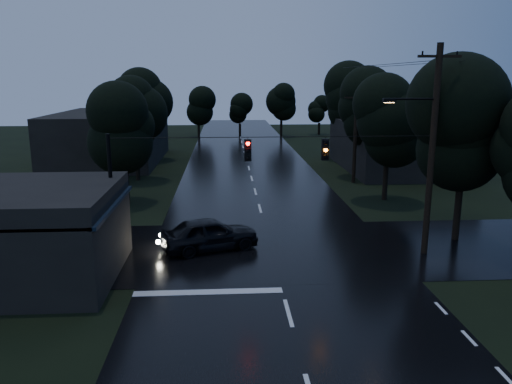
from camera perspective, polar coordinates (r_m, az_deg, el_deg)
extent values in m
cube|color=black|center=(42.66, -0.49, 1.52)|extent=(12.00, 120.00, 0.02)
cube|color=black|center=(25.32, 1.72, -6.58)|extent=(60.00, 9.00, 0.02)
cube|color=black|center=(22.78, -23.39, -1.50)|extent=(6.00, 7.00, 0.12)
cube|color=black|center=(21.94, -16.00, -1.44)|extent=(0.30, 7.00, 0.15)
cylinder|color=black|center=(19.71, -18.10, -8.42)|extent=(0.10, 0.10, 3.00)
cylinder|color=black|center=(25.25, -14.78, -3.50)|extent=(0.10, 0.10, 3.00)
cube|color=#FFBD66|center=(20.73, -16.88, -4.35)|extent=(0.06, 1.60, 0.50)
cube|color=#FFBD66|center=(23.26, -15.39, -2.38)|extent=(0.06, 1.20, 0.50)
cube|color=black|center=(48.96, 15.90, 5.12)|extent=(10.00, 14.00, 4.40)
cube|color=black|center=(53.41, -16.36, 6.03)|extent=(10.00, 16.00, 5.00)
cylinder|color=black|center=(25.00, 19.46, 4.25)|extent=(0.30, 0.30, 10.00)
cube|color=black|center=(24.77, 20.25, 14.35)|extent=(2.00, 0.12, 0.12)
cylinder|color=black|center=(24.36, 17.49, 10.10)|extent=(2.20, 0.10, 0.10)
cube|color=black|center=(23.99, 14.99, 10.10)|extent=(0.60, 0.25, 0.18)
cube|color=#FFB266|center=(24.00, 14.97, 9.86)|extent=(0.45, 0.18, 0.03)
cylinder|color=black|center=(41.40, 11.27, 6.18)|extent=(0.30, 0.30, 7.50)
cube|color=black|center=(41.16, 11.46, 10.53)|extent=(2.00, 0.12, 0.12)
cylinder|color=black|center=(23.99, -16.14, -0.73)|extent=(0.18, 0.18, 6.00)
cylinder|color=black|center=(23.02, 2.05, 6.30)|extent=(15.00, 0.03, 0.03)
cube|color=black|center=(23.01, -0.95, 4.80)|extent=(0.32, 0.25, 1.00)
sphere|color=#FF0C07|center=(22.86, -0.93, 4.75)|extent=(0.18, 0.18, 0.18)
cube|color=black|center=(23.45, 7.90, 4.83)|extent=(0.32, 0.25, 1.00)
sphere|color=orange|center=(23.31, 7.98, 4.78)|extent=(0.18, 0.18, 0.18)
cylinder|color=black|center=(28.51, 22.01, -2.36)|extent=(0.36, 0.36, 2.80)
sphere|color=black|center=(27.86, 22.60, 4.41)|extent=(4.48, 4.48, 4.48)
sphere|color=black|center=(27.73, 22.82, 6.86)|extent=(4.48, 4.48, 4.48)
sphere|color=black|center=(27.65, 23.03, 9.32)|extent=(4.48, 4.48, 4.48)
cylinder|color=black|center=(35.18, -14.57, 0.66)|extent=(0.36, 0.36, 2.45)
sphere|color=black|center=(34.69, -14.85, 5.47)|extent=(3.92, 3.92, 3.92)
sphere|color=black|center=(34.58, -14.95, 7.19)|extent=(3.92, 3.92, 3.92)
sphere|color=black|center=(34.49, -15.05, 8.93)|extent=(3.92, 3.92, 3.92)
cylinder|color=black|center=(43.00, -13.40, 3.04)|extent=(0.36, 0.36, 2.62)
sphere|color=black|center=(42.58, -13.62, 7.26)|extent=(4.20, 4.20, 4.20)
sphere|color=black|center=(42.49, -13.70, 8.77)|extent=(4.20, 4.20, 4.20)
sphere|color=black|center=(42.43, -13.78, 10.28)|extent=(4.20, 4.20, 4.20)
cylinder|color=black|center=(52.84, -12.25, 4.99)|extent=(0.36, 0.36, 2.80)
sphere|color=black|center=(52.49, -12.43, 8.66)|extent=(4.48, 4.48, 4.48)
sphere|color=black|center=(52.42, -12.49, 9.97)|extent=(4.48, 4.48, 4.48)
sphere|color=black|center=(52.38, -12.56, 11.28)|extent=(4.48, 4.48, 4.48)
cylinder|color=black|center=(36.29, 14.55, 1.18)|extent=(0.36, 0.36, 2.62)
sphere|color=black|center=(35.80, 14.84, 6.18)|extent=(4.20, 4.20, 4.20)
sphere|color=black|center=(35.69, 14.94, 7.97)|extent=(4.20, 4.20, 4.20)
sphere|color=black|center=(35.62, 15.05, 9.77)|extent=(4.20, 4.20, 4.20)
cylinder|color=black|center=(43.97, 12.12, 3.43)|extent=(0.36, 0.36, 2.80)
sphere|color=black|center=(43.56, 12.33, 7.84)|extent=(4.48, 4.48, 4.48)
sphere|color=black|center=(43.47, 12.41, 9.42)|extent=(4.48, 4.48, 4.48)
sphere|color=black|center=(43.42, 12.49, 11.00)|extent=(4.48, 4.48, 4.48)
cylinder|color=black|center=(53.69, 9.90, 5.31)|extent=(0.36, 0.36, 2.97)
sphere|color=black|center=(53.34, 10.05, 9.15)|extent=(4.76, 4.76, 4.76)
sphere|color=black|center=(53.27, 10.11, 10.52)|extent=(4.76, 4.76, 4.76)
sphere|color=black|center=(53.24, 10.16, 11.89)|extent=(4.76, 4.76, 4.76)
imported|color=black|center=(25.12, -5.33, -4.79)|extent=(5.25, 3.46, 1.66)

